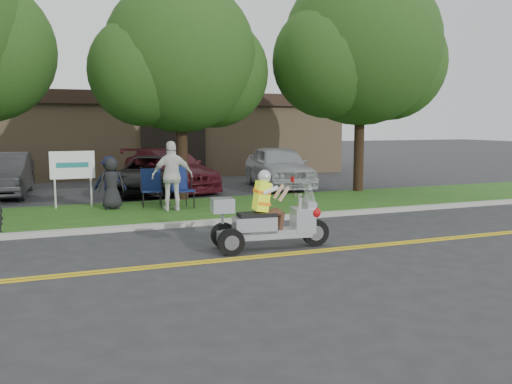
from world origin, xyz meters
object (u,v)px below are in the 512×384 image
object	(u,v)px
trike_scooter	(266,222)
spectator_adult_right	(172,176)
lawn_chair_b	(179,185)
parked_car_mid	(150,175)
parked_car_left	(4,175)
parked_car_right	(169,170)
parked_car_far_right	(279,167)
lawn_chair_a	(151,185)

from	to	relation	value
trike_scooter	spectator_adult_right	world-z (taller)	spectator_adult_right
lawn_chair_b	parked_car_mid	xyz separation A→B (m)	(-0.02, 4.44, -0.09)
lawn_chair_b	parked_car_left	distance (m)	7.40
parked_car_right	parked_car_far_right	bearing A→B (deg)	-25.05
parked_car_left	parked_car_right	bearing A→B (deg)	0.63
spectator_adult_right	parked_car_left	bearing A→B (deg)	-47.44
lawn_chair_b	parked_car_mid	size ratio (longest dim) A/B	0.24
lawn_chair_b	spectator_adult_right	xyz separation A→B (m)	(-0.30, -0.47, 0.31)
parked_car_mid	parked_car_far_right	size ratio (longest dim) A/B	0.99
spectator_adult_right	parked_car_left	xyz separation A→B (m)	(-4.66, 5.96, -0.32)
lawn_chair_a	parked_car_left	distance (m)	6.53
lawn_chair_b	spectator_adult_right	size ratio (longest dim) A/B	0.61
lawn_chair_b	parked_car_mid	world-z (taller)	parked_car_mid
trike_scooter	parked_car_left	distance (m)	12.19
parked_car_right	parked_car_far_right	size ratio (longest dim) A/B	1.09
parked_car_left	parked_car_mid	distance (m)	5.06
lawn_chair_b	spectator_adult_right	distance (m)	0.64
parked_car_left	parked_car_right	world-z (taller)	parked_car_right
lawn_chair_b	trike_scooter	bearing A→B (deg)	-97.05
lawn_chair_a	parked_car_left	size ratio (longest dim) A/B	0.24
parked_car_right	spectator_adult_right	bearing A→B (deg)	-114.44
parked_car_left	parked_car_far_right	distance (m)	10.07
trike_scooter	lawn_chair_b	bearing A→B (deg)	101.08
trike_scooter	parked_car_far_right	distance (m)	10.62
lawn_chair_a	parked_car_right	world-z (taller)	parked_car_right
parked_car_far_right	trike_scooter	bearing A→B (deg)	-106.74
trike_scooter	lawn_chair_b	distance (m)	5.44
spectator_adult_right	parked_car_mid	world-z (taller)	spectator_adult_right
parked_car_right	trike_scooter	bearing A→B (deg)	-104.79
lawn_chair_b	parked_car_left	size ratio (longest dim) A/B	0.26
parked_car_far_right	lawn_chair_b	bearing A→B (deg)	-131.63
parked_car_left	parked_car_mid	xyz separation A→B (m)	(4.95, -1.05, -0.08)
lawn_chair_a	spectator_adult_right	bearing A→B (deg)	-60.58
lawn_chair_a	spectator_adult_right	size ratio (longest dim) A/B	0.57
parked_car_left	parked_car_far_right	world-z (taller)	parked_car_far_right
parked_car_far_right	lawn_chair_a	bearing A→B (deg)	-138.95
spectator_adult_right	parked_car_right	distance (m)	5.68
lawn_chair_b	parked_car_right	xyz separation A→B (m)	(0.82, 5.09, 0.01)
parked_car_mid	spectator_adult_right	bearing A→B (deg)	-74.06
spectator_adult_right	parked_car_left	distance (m)	7.57
lawn_chair_a	lawn_chair_b	bearing A→B (deg)	-29.45
trike_scooter	parked_car_right	world-z (taller)	trike_scooter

